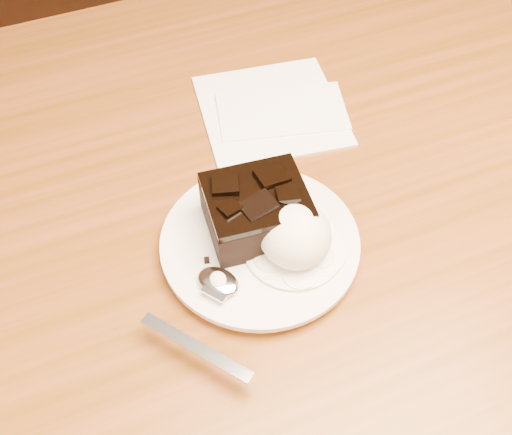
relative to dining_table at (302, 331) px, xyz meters
name	(u,v)px	position (x,y,z in m)	size (l,w,h in m)	color
floor	(292,419)	(0.00, 0.00, -0.38)	(4.00, 4.00, 0.00)	#37190C
dining_table	(302,331)	(0.00, 0.00, 0.00)	(1.20, 0.80, 0.75)	#5C340C
plate	(260,245)	(-0.11, -0.07, 0.38)	(0.20, 0.20, 0.02)	white
brownie	(256,212)	(-0.10, -0.06, 0.41)	(0.09, 0.08, 0.04)	black
ice_cream_scoop	(295,234)	(-0.08, -0.10, 0.42)	(0.07, 0.07, 0.06)	white
melt_puddle	(294,249)	(-0.08, -0.10, 0.39)	(0.10, 0.10, 0.00)	white
spoon	(218,283)	(-0.16, -0.11, 0.40)	(0.03, 0.16, 0.01)	silver
napkin	(271,109)	(-0.01, 0.11, 0.38)	(0.16, 0.16, 0.01)	white
crumb_a	(207,260)	(-0.16, -0.08, 0.39)	(0.01, 0.01, 0.00)	black
crumb_b	(213,281)	(-0.16, -0.10, 0.39)	(0.01, 0.01, 0.00)	black
crumb_c	(233,284)	(-0.15, -0.11, 0.39)	(0.01, 0.00, 0.00)	black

